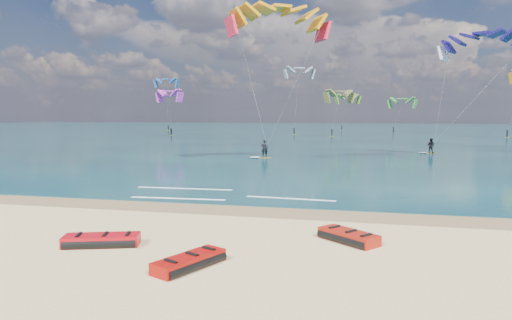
{
  "coord_description": "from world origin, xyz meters",
  "views": [
    {
      "loc": [
        8.95,
        -17.07,
        4.46
      ],
      "look_at": [
        3.18,
        8.0,
        1.86
      ],
      "focal_mm": 32.0,
      "sensor_mm": 36.0,
      "label": 1
    }
  ],
  "objects_px": {
    "packed_kite_left": "(102,246)",
    "kitesurfer_main": "(272,75)",
    "packed_kite_mid": "(348,242)",
    "packed_kite_right": "(189,267)",
    "kitesurfer_far": "(457,88)"
  },
  "relations": [
    {
      "from": "packed_kite_left",
      "to": "kitesurfer_main",
      "type": "bearing_deg",
      "value": 70.83
    },
    {
      "from": "packed_kite_mid",
      "to": "kitesurfer_main",
      "type": "distance_m",
      "value": 28.27
    },
    {
      "from": "packed_kite_right",
      "to": "kitesurfer_far",
      "type": "xyz_separation_m",
      "value": [
        14.42,
        39.22,
        7.1
      ]
    },
    {
      "from": "packed_kite_right",
      "to": "kitesurfer_main",
      "type": "distance_m",
      "value": 30.98
    },
    {
      "from": "packed_kite_mid",
      "to": "kitesurfer_main",
      "type": "relative_size",
      "value": 0.16
    },
    {
      "from": "kitesurfer_far",
      "to": "kitesurfer_main",
      "type": "bearing_deg",
      "value": -142.84
    },
    {
      "from": "packed_kite_mid",
      "to": "packed_kite_right",
      "type": "xyz_separation_m",
      "value": [
        -4.45,
        -3.78,
        0.0
      ]
    },
    {
      "from": "packed_kite_mid",
      "to": "kitesurfer_far",
      "type": "bearing_deg",
      "value": 113.85
    },
    {
      "from": "kitesurfer_main",
      "to": "kitesurfer_far",
      "type": "xyz_separation_m",
      "value": [
        17.79,
        9.48,
        -0.92
      ]
    },
    {
      "from": "packed_kite_left",
      "to": "packed_kite_right",
      "type": "xyz_separation_m",
      "value": [
        3.72,
        -1.41,
        0.0
      ]
    },
    {
      "from": "packed_kite_mid",
      "to": "kitesurfer_far",
      "type": "relative_size",
      "value": 0.18
    },
    {
      "from": "kitesurfer_far",
      "to": "packed_kite_right",
      "type": "bearing_deg",
      "value": -101.08
    },
    {
      "from": "packed_kite_left",
      "to": "packed_kite_mid",
      "type": "height_order",
      "value": "packed_kite_mid"
    },
    {
      "from": "packed_kite_mid",
      "to": "packed_kite_right",
      "type": "bearing_deg",
      "value": -100.1
    },
    {
      "from": "packed_kite_mid",
      "to": "packed_kite_right",
      "type": "relative_size",
      "value": 0.95
    }
  ]
}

